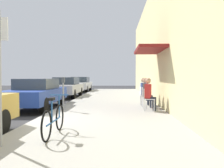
% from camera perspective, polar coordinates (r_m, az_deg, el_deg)
% --- Properties ---
extents(ground_plane, '(60.00, 60.00, 0.00)m').
position_cam_1_polar(ground_plane, '(7.67, -18.96, -9.26)').
color(ground_plane, '#2D2D30').
extents(sidewalk_slab, '(4.50, 32.00, 0.12)m').
position_cam_1_polar(sidewalk_slab, '(9.15, -0.94, -6.97)').
color(sidewalk_slab, '#9E9B93').
rests_on(sidewalk_slab, ground_plane).
extents(building_facade, '(1.40, 32.00, 6.47)m').
position_cam_1_polar(building_facade, '(9.42, 14.14, 12.59)').
color(building_facade, beige).
rests_on(building_facade, ground_plane).
extents(parked_car_1, '(1.80, 4.40, 1.37)m').
position_cam_1_polar(parked_car_1, '(11.05, -18.24, -2.14)').
color(parked_car_1, navy).
rests_on(parked_car_1, ground_plane).
extents(parked_car_2, '(1.80, 4.40, 1.42)m').
position_cam_1_polar(parked_car_2, '(16.71, -11.32, -0.71)').
color(parked_car_2, '#B7B7BC').
rests_on(parked_car_2, ground_plane).
extents(parked_car_3, '(1.80, 4.40, 1.44)m').
position_cam_1_polar(parked_car_3, '(22.68, -7.84, -0.01)').
color(parked_car_3, silver).
rests_on(parked_car_3, ground_plane).
extents(parking_meter, '(0.12, 0.10, 1.32)m').
position_cam_1_polar(parking_meter, '(9.34, -12.04, -1.73)').
color(parking_meter, slate).
rests_on(parking_meter, sidewalk_slab).
extents(street_sign, '(0.32, 0.06, 2.60)m').
position_cam_1_polar(street_sign, '(4.87, -26.15, 3.74)').
color(street_sign, gray).
rests_on(street_sign, sidewalk_slab).
extents(bicycle_0, '(0.46, 1.71, 0.90)m').
position_cam_1_polar(bicycle_0, '(5.44, -14.26, -8.62)').
color(bicycle_0, black).
rests_on(bicycle_0, sidewalk_slab).
extents(cafe_chair_0, '(0.55, 0.55, 0.87)m').
position_cam_1_polar(cafe_chair_0, '(9.19, 8.93, -3.42)').
color(cafe_chair_0, silver).
rests_on(cafe_chair_0, sidewalk_slab).
extents(seated_patron_0, '(0.50, 0.45, 1.29)m').
position_cam_1_polar(seated_patron_0, '(9.16, 9.31, -2.23)').
color(seated_patron_0, '#232838').
rests_on(seated_patron_0, sidewalk_slab).
extents(cafe_chair_1, '(0.47, 0.47, 0.87)m').
position_cam_1_polar(cafe_chair_1, '(10.06, 8.28, -2.96)').
color(cafe_chair_1, silver).
rests_on(cafe_chair_1, sidewalk_slab).
extents(seated_patron_1, '(0.45, 0.38, 1.29)m').
position_cam_1_polar(seated_patron_1, '(10.05, 8.63, -1.87)').
color(seated_patron_1, '#232838').
rests_on(seated_patron_1, sidewalk_slab).
extents(cafe_chair_2, '(0.45, 0.45, 0.87)m').
position_cam_1_polar(cafe_chair_2, '(10.93, 7.76, -2.58)').
color(cafe_chair_2, silver).
rests_on(cafe_chair_2, sidewalk_slab).
extents(seated_patron_2, '(0.43, 0.37, 1.29)m').
position_cam_1_polar(seated_patron_2, '(10.93, 8.08, -1.57)').
color(seated_patron_2, '#232838').
rests_on(seated_patron_2, sidewalk_slab).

